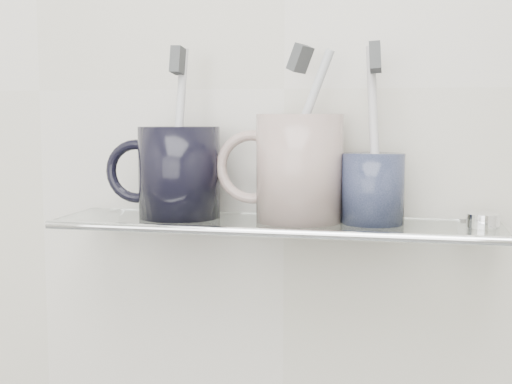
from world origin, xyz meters
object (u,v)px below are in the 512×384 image
(shelf_glass, at_px, (274,224))
(mug_right, at_px, (373,189))
(mug_left, at_px, (179,172))
(mug_center, at_px, (300,168))

(shelf_glass, bearing_deg, mug_right, 2.62)
(mug_right, bearing_deg, mug_left, 155.51)
(mug_center, bearing_deg, shelf_glass, -177.95)
(shelf_glass, bearing_deg, mug_left, 177.47)
(shelf_glass, distance_m, mug_left, 0.13)
(shelf_glass, distance_m, mug_center, 0.07)
(shelf_glass, height_order, mug_right, mug_right)
(mug_left, xyz_separation_m, mug_right, (0.22, 0.00, -0.01))
(shelf_glass, height_order, mug_left, mug_left)
(shelf_glass, distance_m, mug_right, 0.12)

